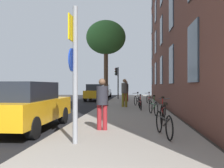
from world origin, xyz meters
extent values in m
plane|color=#332D28|center=(-2.40, 15.00, 0.00)|extent=(41.80, 41.80, 0.00)
cube|color=black|center=(-4.50, 15.00, 0.01)|extent=(7.00, 38.00, 0.01)
cube|color=gray|center=(1.10, 15.00, 0.06)|extent=(4.20, 38.00, 0.12)
cube|color=#384756|center=(3.42, 7.00, 2.68)|extent=(0.06, 1.46, 2.11)
cube|color=#384756|center=(3.42, 12.00, 2.68)|extent=(0.06, 1.46, 2.11)
cube|color=#384756|center=(3.42, 17.00, 2.68)|extent=(0.06, 1.46, 2.11)
cube|color=#384756|center=(3.42, 22.00, 2.68)|extent=(0.06, 1.46, 2.11)
cube|color=#384756|center=(3.42, 27.00, 2.68)|extent=(0.06, 1.46, 2.11)
cube|color=#384756|center=(3.42, 12.00, 5.73)|extent=(0.06, 1.46, 2.11)
cube|color=#384756|center=(3.42, 17.00, 5.73)|extent=(0.06, 1.46, 2.11)
cube|color=#384756|center=(3.42, 22.00, 5.73)|extent=(0.06, 1.46, 2.11)
cube|color=#384756|center=(3.42, 27.00, 5.73)|extent=(0.06, 1.46, 2.11)
cube|color=#384756|center=(3.42, 22.00, 8.78)|extent=(0.06, 1.46, 2.11)
cube|color=#384756|center=(3.42, 27.00, 8.78)|extent=(0.06, 1.46, 2.11)
cylinder|color=gray|center=(-0.06, 3.97, 1.77)|extent=(0.12, 0.12, 3.30)
cube|color=yellow|center=(-0.14, 3.97, 2.88)|extent=(0.03, 0.60, 0.60)
cylinder|color=#14339E|center=(-0.14, 3.97, 2.13)|extent=(0.03, 0.56, 0.56)
cylinder|color=black|center=(-0.34, 23.12, 1.76)|extent=(0.12, 0.12, 3.29)
cube|color=black|center=(-0.52, 23.12, 2.96)|extent=(0.20, 0.24, 0.80)
sphere|color=red|center=(-0.63, 23.12, 3.22)|extent=(0.16, 0.16, 0.16)
sphere|color=#523707|center=(-0.63, 23.12, 2.96)|extent=(0.16, 0.16, 0.16)
sphere|color=#083E11|center=(-0.63, 23.12, 2.70)|extent=(0.16, 0.16, 0.16)
cylinder|color=brown|center=(-0.58, 14.55, 2.06)|extent=(0.29, 0.29, 3.87)
ellipsoid|color=#387533|center=(-0.58, 14.55, 4.80)|extent=(2.70, 2.70, 2.29)
torus|color=black|center=(2.09, 5.52, 0.44)|extent=(0.13, 0.64, 0.64)
torus|color=black|center=(2.24, 4.48, 0.44)|extent=(0.13, 0.64, 0.64)
cylinder|color=black|center=(2.16, 5.00, 0.62)|extent=(0.17, 0.89, 0.04)
cylinder|color=black|center=(2.20, 4.74, 0.54)|extent=(0.12, 0.54, 0.29)
cylinder|color=black|center=(2.19, 4.84, 0.86)|extent=(0.04, 0.04, 0.28)
cube|color=black|center=(2.19, 4.84, 1.02)|extent=(0.10, 0.24, 0.06)
cylinder|color=#4C4C4C|center=(2.09, 5.52, 0.94)|extent=(0.42, 0.09, 0.03)
torus|color=black|center=(2.53, 7.91, 0.47)|extent=(0.18, 0.69, 0.70)
torus|color=black|center=(2.32, 6.89, 0.47)|extent=(0.18, 0.69, 0.70)
cylinder|color=#B21E1E|center=(2.42, 7.40, 0.66)|extent=(0.22, 0.88, 0.04)
cylinder|color=#B21E1E|center=(2.37, 7.14, 0.57)|extent=(0.15, 0.54, 0.29)
cylinder|color=#B21E1E|center=(2.39, 7.25, 0.92)|extent=(0.04, 0.04, 0.28)
cube|color=black|center=(2.39, 7.25, 1.08)|extent=(0.10, 0.24, 0.06)
cylinder|color=#4C4C4C|center=(2.53, 7.91, 1.00)|extent=(0.42, 0.11, 0.03)
torus|color=black|center=(2.16, 10.33, 0.45)|extent=(0.15, 0.65, 0.66)
torus|color=black|center=(2.33, 9.27, 0.45)|extent=(0.15, 0.65, 0.66)
cylinder|color=#267233|center=(2.24, 9.80, 0.63)|extent=(0.19, 0.90, 0.04)
cylinder|color=#267233|center=(2.29, 9.54, 0.55)|extent=(0.13, 0.55, 0.29)
cylinder|color=#267233|center=(2.27, 9.64, 0.88)|extent=(0.04, 0.04, 0.28)
cube|color=black|center=(2.27, 9.64, 1.04)|extent=(0.10, 0.24, 0.06)
cylinder|color=#4C4C4C|center=(2.16, 10.33, 0.96)|extent=(0.42, 0.10, 0.03)
torus|color=black|center=(1.66, 12.74, 0.42)|extent=(0.07, 0.60, 0.60)
torus|color=black|center=(1.72, 11.66, 0.42)|extent=(0.07, 0.60, 0.60)
cylinder|color=#B21E1E|center=(1.69, 12.20, 0.59)|extent=(0.10, 0.92, 0.04)
cylinder|color=#B21E1E|center=(1.70, 11.93, 0.51)|extent=(0.08, 0.56, 0.30)
cylinder|color=#B21E1E|center=(1.70, 12.04, 0.82)|extent=(0.04, 0.04, 0.28)
cube|color=black|center=(1.70, 12.04, 0.98)|extent=(0.10, 0.24, 0.06)
cylinder|color=#4C4C4C|center=(1.66, 12.74, 0.90)|extent=(0.42, 0.05, 0.03)
torus|color=black|center=(1.42, 15.10, 0.45)|extent=(0.20, 0.66, 0.67)
torus|color=black|center=(1.67, 14.10, 0.45)|extent=(0.20, 0.66, 0.67)
cylinder|color=black|center=(1.55, 14.60, 0.64)|extent=(0.26, 0.86, 0.04)
cylinder|color=black|center=(1.61, 14.35, 0.55)|extent=(0.17, 0.53, 0.29)
cylinder|color=black|center=(1.58, 14.45, 0.89)|extent=(0.04, 0.04, 0.28)
cube|color=black|center=(1.58, 14.45, 1.05)|extent=(0.10, 0.24, 0.06)
cylinder|color=#4C4C4C|center=(1.42, 15.10, 0.97)|extent=(0.41, 0.13, 0.03)
torus|color=black|center=(2.36, 17.50, 0.42)|extent=(0.14, 0.60, 0.61)
torus|color=black|center=(2.53, 16.50, 0.42)|extent=(0.14, 0.60, 0.61)
cylinder|color=#B21E1E|center=(2.45, 17.00, 0.59)|extent=(0.19, 0.85, 0.04)
cylinder|color=#B21E1E|center=(2.49, 16.75, 0.51)|extent=(0.13, 0.52, 0.28)
cylinder|color=#B21E1E|center=(2.47, 16.85, 0.83)|extent=(0.04, 0.04, 0.28)
cube|color=black|center=(2.47, 16.85, 0.99)|extent=(0.10, 0.24, 0.06)
cylinder|color=#4C4C4C|center=(2.36, 17.50, 0.91)|extent=(0.42, 0.10, 0.03)
cylinder|color=maroon|center=(0.26, 5.77, 0.51)|extent=(0.15, 0.15, 0.79)
cylinder|color=maroon|center=(0.44, 5.77, 0.51)|extent=(0.15, 0.15, 0.79)
cylinder|color=#26262D|center=(0.35, 5.77, 1.20)|extent=(0.43, 0.43, 0.59)
sphere|color=brown|center=(0.35, 5.77, 1.63)|extent=(0.21, 0.21, 0.21)
cylinder|color=olive|center=(0.62, 13.83, 0.56)|extent=(0.17, 0.17, 0.89)
cylinder|color=olive|center=(0.82, 13.83, 0.56)|extent=(0.17, 0.17, 0.89)
cylinder|color=#4C4742|center=(0.72, 13.83, 1.34)|extent=(0.44, 0.44, 0.67)
sphere|color=#936B4C|center=(0.72, 13.83, 1.82)|extent=(0.24, 0.24, 0.24)
cylinder|color=maroon|center=(0.54, 19.17, 0.56)|extent=(0.16, 0.16, 0.87)
cylinder|color=maroon|center=(0.74, 19.17, 0.56)|extent=(0.16, 0.16, 0.87)
cylinder|color=#26262D|center=(0.64, 19.17, 1.32)|extent=(0.56, 0.56, 0.65)
sphere|color=#936B4C|center=(0.64, 19.17, 1.79)|extent=(0.24, 0.24, 0.24)
cube|color=orange|center=(-2.29, 6.17, 0.68)|extent=(1.85, 4.40, 0.70)
cube|color=#1E232D|center=(-2.29, 5.95, 1.33)|extent=(1.55, 2.47, 0.60)
cylinder|color=black|center=(-3.13, 7.57, 0.33)|extent=(0.22, 0.64, 0.64)
cylinder|color=black|center=(-1.45, 7.57, 0.33)|extent=(0.22, 0.64, 0.64)
cylinder|color=black|center=(-1.45, 4.76, 0.33)|extent=(0.22, 0.64, 0.64)
cube|color=orange|center=(-2.44, 21.74, 0.68)|extent=(1.82, 4.22, 0.70)
cube|color=#1E232D|center=(-2.44, 21.53, 1.33)|extent=(1.51, 2.37, 0.60)
cylinder|color=black|center=(-3.25, 23.09, 0.33)|extent=(0.22, 0.64, 0.64)
cylinder|color=black|center=(-1.64, 23.09, 0.33)|extent=(0.22, 0.64, 0.64)
cylinder|color=black|center=(-3.25, 20.40, 0.33)|extent=(0.22, 0.64, 0.64)
cylinder|color=black|center=(-1.64, 20.40, 0.33)|extent=(0.22, 0.64, 0.64)
cube|color=silver|center=(-2.50, 27.48, 0.68)|extent=(1.83, 4.20, 0.70)
cube|color=#384756|center=(-2.50, 27.27, 1.33)|extent=(1.50, 2.37, 0.60)
cylinder|color=black|center=(-3.27, 28.81, 0.33)|extent=(0.22, 0.64, 0.64)
cylinder|color=black|center=(-1.73, 28.81, 0.33)|extent=(0.22, 0.64, 0.64)
cylinder|color=black|center=(-3.27, 26.15, 0.33)|extent=(0.22, 0.64, 0.64)
cylinder|color=black|center=(-1.73, 26.15, 0.33)|extent=(0.22, 0.64, 0.64)
camera|label=1|loc=(1.37, -1.67, 1.52)|focal=38.38mm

